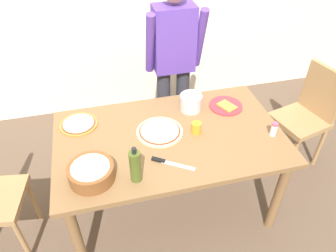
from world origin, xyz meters
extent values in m
plane|color=brown|center=(0.00, 0.00, 0.00)|extent=(8.00, 8.00, 0.00)
cube|color=brown|center=(0.00, 0.00, 0.74)|extent=(1.60, 0.96, 0.04)
cylinder|color=brown|center=(-0.72, -0.40, 0.36)|extent=(0.07, 0.07, 0.72)
cylinder|color=brown|center=(0.72, -0.40, 0.36)|extent=(0.07, 0.07, 0.72)
cylinder|color=brown|center=(-0.72, 0.40, 0.36)|extent=(0.07, 0.07, 0.72)
cylinder|color=brown|center=(0.72, 0.40, 0.36)|extent=(0.07, 0.07, 0.72)
cylinder|color=#2D2D38|center=(0.14, 0.76, 0.42)|extent=(0.12, 0.12, 0.85)
cylinder|color=#2D2D38|center=(0.32, 0.76, 0.42)|extent=(0.12, 0.12, 0.85)
cube|color=#56389E|center=(0.23, 0.76, 1.12)|extent=(0.34, 0.20, 0.55)
cylinder|color=#56389E|center=(0.02, 0.71, 1.12)|extent=(0.07, 0.21, 0.55)
cylinder|color=#56389E|center=(0.44, 0.71, 1.12)|extent=(0.07, 0.21, 0.55)
cylinder|color=#A37A4C|center=(-1.11, -0.23, 0.23)|extent=(0.04, 0.04, 0.45)
cylinder|color=#A37A4C|center=(-1.06, 0.10, 0.23)|extent=(0.04, 0.04, 0.45)
cube|color=#A37A4C|center=(1.25, 0.23, 0.47)|extent=(0.48, 0.48, 0.05)
cube|color=#A37A4C|center=(1.42, 0.27, 0.72)|extent=(0.13, 0.38, 0.45)
cylinder|color=#A37A4C|center=(1.04, 0.36, 0.23)|extent=(0.04, 0.04, 0.45)
cylinder|color=#A37A4C|center=(1.12, 0.03, 0.23)|extent=(0.04, 0.04, 0.45)
cylinder|color=#A37A4C|center=(1.38, 0.44, 0.23)|extent=(0.04, 0.04, 0.45)
cylinder|color=#A37A4C|center=(1.46, 0.11, 0.23)|extent=(0.04, 0.04, 0.45)
cylinder|color=beige|center=(-0.06, 0.05, 0.77)|extent=(0.33, 0.33, 0.01)
cylinder|color=#B22D1E|center=(-0.06, 0.05, 0.77)|extent=(0.29, 0.29, 0.00)
cylinder|color=beige|center=(-0.06, 0.05, 0.78)|extent=(0.27, 0.27, 0.00)
cylinder|color=#C67A33|center=(-0.62, 0.28, 0.77)|extent=(0.27, 0.27, 0.01)
cylinder|color=#B22D1E|center=(-0.62, 0.28, 0.77)|extent=(0.24, 0.24, 0.00)
cylinder|color=beige|center=(-0.62, 0.28, 0.78)|extent=(0.22, 0.22, 0.00)
cylinder|color=red|center=(0.51, 0.23, 0.77)|extent=(0.26, 0.26, 0.01)
cube|color=#CC8438|center=(0.51, 0.21, 0.78)|extent=(0.15, 0.17, 0.01)
cylinder|color=brown|center=(-0.55, -0.27, 0.81)|extent=(0.28, 0.28, 0.10)
ellipsoid|color=beige|center=(-0.55, -0.27, 0.85)|extent=(0.25, 0.25, 0.05)
cylinder|color=#47561E|center=(-0.29, -0.33, 0.87)|extent=(0.07, 0.07, 0.22)
cylinder|color=black|center=(-0.29, -0.33, 1.00)|extent=(0.03, 0.03, 0.04)
cylinder|color=#B7B7BC|center=(0.24, 0.27, 0.82)|extent=(0.17, 0.17, 0.12)
torus|color=#A5A5AD|center=(0.24, 0.27, 0.88)|extent=(0.17, 0.17, 0.01)
cylinder|color=orange|center=(0.19, -0.01, 0.80)|extent=(0.07, 0.07, 0.08)
cylinder|color=white|center=(0.71, -0.17, 0.81)|extent=(0.04, 0.04, 0.09)
cylinder|color=#D84C66|center=(0.71, -0.17, 0.86)|extent=(0.04, 0.04, 0.02)
cube|color=silver|center=(-0.02, -0.29, 0.76)|extent=(0.20, 0.14, 0.01)
cube|color=black|center=(-0.13, -0.22, 0.77)|extent=(0.09, 0.07, 0.02)
camera|label=1|loc=(-0.42, -1.63, 2.25)|focal=34.15mm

